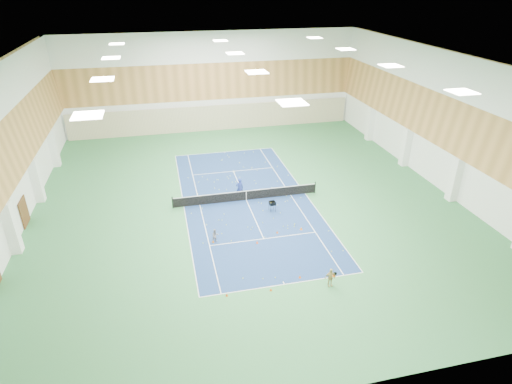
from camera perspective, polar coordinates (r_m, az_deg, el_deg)
ground at (r=37.84m, az=-1.30°, el=-1.09°), size 40.00×40.00×0.00m
room_shell at (r=35.42m, az=-1.40°, el=7.51°), size 36.00×40.00×12.00m
wood_cladding at (r=34.81m, az=-1.44°, el=10.62°), size 36.00×40.00×8.00m
ceiling_light_grid at (r=33.92m, az=-1.52°, el=16.98°), size 21.40×25.40×0.06m
court_surface at (r=37.84m, az=-1.30°, el=-1.09°), size 10.97×23.77×0.01m
tennis_balls_scatter at (r=37.82m, az=-1.30°, el=-1.03°), size 10.57×22.77×0.07m
tennis_net at (r=37.58m, az=-1.31°, el=-0.35°), size 12.80×0.10×1.10m
back_curtain at (r=55.32m, az=-5.61°, el=9.80°), size 35.40×0.16×3.20m
door_left_b at (r=38.39m, az=-28.52°, el=-2.35°), size 0.08×1.80×2.20m
coach at (r=37.88m, az=-2.20°, el=0.52°), size 0.72×0.51×1.87m
child_court at (r=31.97m, az=-5.45°, el=-5.82°), size 0.61×0.53×1.08m
child_apron at (r=28.05m, az=9.88°, el=-11.15°), size 0.78×0.36×1.31m
ball_cart at (r=35.93m, az=2.18°, el=-1.91°), size 0.57×0.57×0.90m
cone_svc_a at (r=32.16m, az=-5.74°, el=-6.54°), size 0.20×0.20×0.22m
cone_svc_b at (r=31.90m, az=0.16°, el=-6.70°), size 0.19×0.19×0.21m
cone_svc_c at (r=33.12m, az=2.85°, el=-5.34°), size 0.18×0.18×0.20m
cone_svc_d at (r=33.66m, az=6.05°, el=-4.86°), size 0.22×0.22×0.25m
cone_base_a at (r=27.29m, az=-3.91°, el=-13.50°), size 0.17×0.17×0.19m
cone_base_b at (r=27.64m, az=2.00°, el=-12.84°), size 0.17×0.17×0.19m
cone_base_c at (r=28.75m, az=5.88°, el=-11.16°), size 0.19×0.19×0.20m
cone_base_d at (r=29.18m, az=10.35°, el=-10.80°), size 0.23×0.23×0.25m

